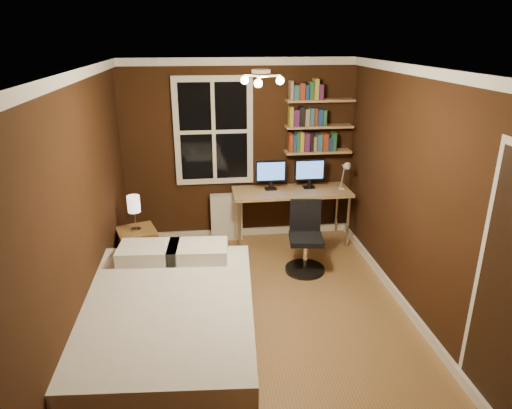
{
  "coord_description": "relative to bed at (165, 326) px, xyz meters",
  "views": [
    {
      "loc": [
        -0.53,
        -4.05,
        2.77
      ],
      "look_at": [
        0.03,
        0.45,
        1.08
      ],
      "focal_mm": 32.0,
      "sensor_mm": 36.0,
      "label": 1
    }
  ],
  "objects": [
    {
      "name": "floor",
      "position": [
        0.92,
        0.52,
        -0.31
      ],
      "size": [
        4.2,
        4.2,
        0.0
      ],
      "primitive_type": "plane",
      "color": "brown",
      "rests_on": "ground"
    },
    {
      "name": "wall_back",
      "position": [
        0.92,
        2.62,
        0.94
      ],
      "size": [
        3.2,
        0.04,
        2.5
      ],
      "primitive_type": "cube",
      "color": "black",
      "rests_on": "ground"
    },
    {
      "name": "wall_left",
      "position": [
        -0.68,
        0.52,
        0.94
      ],
      "size": [
        0.04,
        4.2,
        2.5
      ],
      "primitive_type": "cube",
      "color": "black",
      "rests_on": "ground"
    },
    {
      "name": "wall_right",
      "position": [
        2.52,
        0.52,
        0.94
      ],
      "size": [
        0.04,
        4.2,
        2.5
      ],
      "primitive_type": "cube",
      "color": "black",
      "rests_on": "ground"
    },
    {
      "name": "ceiling",
      "position": [
        0.92,
        0.52,
        2.19
      ],
      "size": [
        3.2,
        4.2,
        0.02
      ],
      "primitive_type": "cube",
      "color": "white",
      "rests_on": "wall_back"
    },
    {
      "name": "window",
      "position": [
        0.57,
        2.58,
        1.24
      ],
      "size": [
        1.06,
        0.06,
        1.46
      ],
      "primitive_type": "cube",
      "color": "white",
      "rests_on": "wall_back"
    },
    {
      "name": "ceiling_fixture",
      "position": [
        0.92,
        0.42,
        2.09
      ],
      "size": [
        0.44,
        0.44,
        0.18
      ],
      "primitive_type": null,
      "color": "beige",
      "rests_on": "ceiling"
    },
    {
      "name": "bookshelf_lower",
      "position": [
        2.0,
        2.5,
        0.94
      ],
      "size": [
        0.92,
        0.22,
        0.03
      ],
      "primitive_type": "cube",
      "color": "tan",
      "rests_on": "wall_back"
    },
    {
      "name": "books_row_lower",
      "position": [
        2.0,
        2.5,
        1.07
      ],
      "size": [
        0.66,
        0.16,
        0.23
      ],
      "primitive_type": null,
      "color": "maroon",
      "rests_on": "bookshelf_lower"
    },
    {
      "name": "bookshelf_middle",
      "position": [
        2.0,
        2.5,
        1.29
      ],
      "size": [
        0.92,
        0.22,
        0.03
      ],
      "primitive_type": "cube",
      "color": "tan",
      "rests_on": "wall_back"
    },
    {
      "name": "books_row_middle",
      "position": [
        2.0,
        2.5,
        1.42
      ],
      "size": [
        0.48,
        0.16,
        0.23
      ],
      "primitive_type": null,
      "color": "navy",
      "rests_on": "bookshelf_middle"
    },
    {
      "name": "bookshelf_upper",
      "position": [
        2.0,
        2.5,
        1.64
      ],
      "size": [
        0.92,
        0.22,
        0.03
      ],
      "primitive_type": "cube",
      "color": "tan",
      "rests_on": "wall_back"
    },
    {
      "name": "books_row_upper",
      "position": [
        2.0,
        2.5,
        1.77
      ],
      "size": [
        0.42,
        0.16,
        0.23
      ],
      "primitive_type": null,
      "color": "#2A6238",
      "rests_on": "bookshelf_upper"
    },
    {
      "name": "bed",
      "position": [
        0.0,
        0.0,
        0.0
      ],
      "size": [
        1.72,
        2.28,
        0.74
      ],
      "rotation": [
        0.0,
        0.0,
        -0.07
      ],
      "color": "brown",
      "rests_on": "ground"
    },
    {
      "name": "nightstand",
      "position": [
        -0.43,
        1.68,
        -0.04
      ],
      "size": [
        0.55,
        0.55,
        0.55
      ],
      "primitive_type": "cube",
      "rotation": [
        0.0,
        0.0,
        0.31
      ],
      "color": "brown",
      "rests_on": "ground"
    },
    {
      "name": "bedside_lamp",
      "position": [
        -0.43,
        1.68,
        0.45
      ],
      "size": [
        0.15,
        0.15,
        0.44
      ],
      "primitive_type": null,
      "color": "beige",
      "rests_on": "nightstand"
    },
    {
      "name": "radiator",
      "position": [
        0.71,
        2.5,
        0.02
      ],
      "size": [
        0.44,
        0.16,
        0.67
      ],
      "primitive_type": "cube",
      "color": "silver",
      "rests_on": "ground"
    },
    {
      "name": "desk",
      "position": [
        1.6,
        2.29,
        0.39
      ],
      "size": [
        1.61,
        0.6,
        0.77
      ],
      "color": "tan",
      "rests_on": "ground"
    },
    {
      "name": "monitor_left",
      "position": [
        1.32,
        2.38,
        0.66
      ],
      "size": [
        0.42,
        0.12,
        0.41
      ],
      "primitive_type": null,
      "color": "black",
      "rests_on": "desk"
    },
    {
      "name": "monitor_right",
      "position": [
        1.86,
        2.38,
        0.66
      ],
      "size": [
        0.42,
        0.12,
        0.41
      ],
      "primitive_type": null,
      "color": "black",
      "rests_on": "desk"
    },
    {
      "name": "desk_lamp",
      "position": [
        2.31,
        2.19,
        0.67
      ],
      "size": [
        0.14,
        0.32,
        0.44
      ],
      "primitive_type": null,
      "color": "silver",
      "rests_on": "desk"
    },
    {
      "name": "office_chair",
      "position": [
        1.62,
        1.44,
        0.01
      ],
      "size": [
        0.49,
        0.49,
        0.89
      ],
      "rotation": [
        0.0,
        0.0,
        -0.13
      ],
      "color": "black",
      "rests_on": "ground"
    }
  ]
}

